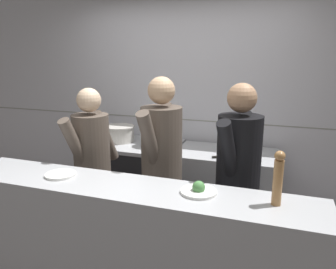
{
  "coord_description": "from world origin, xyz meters",
  "views": [
    {
      "loc": [
        1.02,
        -2.1,
        1.91
      ],
      "look_at": [
        0.02,
        0.79,
        1.15
      ],
      "focal_mm": 35.0,
      "sensor_mm": 36.0,
      "label": 1
    }
  ],
  "objects": [
    {
      "name": "wall_back_tiled",
      "position": [
        0.0,
        1.58,
        1.3
      ],
      "size": [
        8.0,
        0.06,
        2.6
      ],
      "color": "silver",
      "rests_on": "ground_plane"
    },
    {
      "name": "oven_range",
      "position": [
        -0.46,
        1.18,
        0.46
      ],
      "size": [
        0.91,
        0.71,
        0.92
      ],
      "color": "#232326",
      "rests_on": "ground_plane"
    },
    {
      "name": "prep_counter",
      "position": [
        0.54,
        1.18,
        0.45
      ],
      "size": [
        1.05,
        0.65,
        0.91
      ],
      "color": "#B7BABF",
      "rests_on": "ground_plane"
    },
    {
      "name": "pass_counter",
      "position": [
        0.08,
        -0.24,
        0.52
      ],
      "size": [
        2.59,
        0.45,
        1.04
      ],
      "color": "#B7BABF",
      "rests_on": "ground_plane"
    },
    {
      "name": "stock_pot",
      "position": [
        -0.7,
        1.2,
        1.01
      ],
      "size": [
        0.35,
        0.35,
        0.18
      ],
      "color": "beige",
      "rests_on": "oven_range"
    },
    {
      "name": "sauce_pot",
      "position": [
        -0.29,
        1.13,
        1.02
      ],
      "size": [
        0.25,
        0.25,
        0.19
      ],
      "color": "#B7BABF",
      "rests_on": "oven_range"
    },
    {
      "name": "chefs_knife",
      "position": [
        0.57,
        1.01,
        0.91
      ],
      "size": [
        0.36,
        0.2,
        0.02
      ],
      "color": "#B7BABF",
      "rests_on": "prep_counter"
    },
    {
      "name": "plated_dish_main",
      "position": [
        -0.46,
        -0.22,
        1.05
      ],
      "size": [
        0.22,
        0.22,
        0.02
      ],
      "color": "white",
      "rests_on": "pass_counter"
    },
    {
      "name": "plated_dish_appetiser",
      "position": [
        0.57,
        -0.19,
        1.06
      ],
      "size": [
        0.24,
        0.24,
        0.08
      ],
      "color": "white",
      "rests_on": "pass_counter"
    },
    {
      "name": "pepper_mill",
      "position": [
        1.04,
        -0.21,
        1.21
      ],
      "size": [
        0.06,
        0.06,
        0.33
      ],
      "color": "#AD7A47",
      "rests_on": "pass_counter"
    },
    {
      "name": "chef_head_cook",
      "position": [
        -0.56,
        0.37,
        0.9
      ],
      "size": [
        0.39,
        0.71,
        1.62
      ],
      "rotation": [
        0.0,
        0.0,
        -0.19
      ],
      "color": "black",
      "rests_on": "ground_plane"
    },
    {
      "name": "chef_sous",
      "position": [
        0.09,
        0.42,
        0.96
      ],
      "size": [
        0.39,
        0.76,
        1.73
      ],
      "rotation": [
        0.0,
        0.0,
        -0.1
      ],
      "color": "black",
      "rests_on": "ground_plane"
    },
    {
      "name": "chef_line",
      "position": [
        0.75,
        0.38,
        0.95
      ],
      "size": [
        0.42,
        0.74,
        1.7
      ],
      "rotation": [
        0.0,
        0.0,
        -0.26
      ],
      "color": "black",
      "rests_on": "ground_plane"
    }
  ]
}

